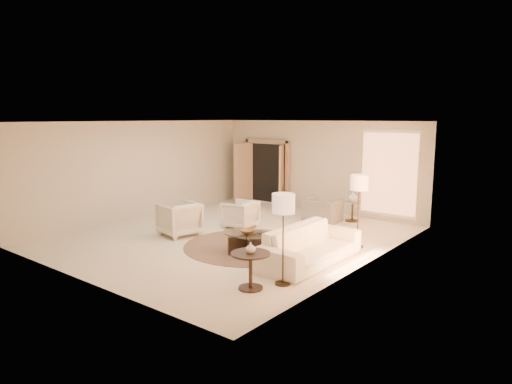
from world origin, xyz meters
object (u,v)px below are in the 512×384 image
Objects in this scene: armchair_right at (179,217)px; side_vase at (353,197)px; floor_lamp_far at (283,208)px; floor_lamp_near at (359,186)px; armchair_left at (240,213)px; accent_chair at (322,206)px; coffee_table at (248,241)px; end_table at (251,264)px; sofa at (310,245)px; side_table at (352,209)px; end_vase at (251,248)px; bowl at (248,231)px.

side_vase is at bearing 158.82° from armchair_right.
floor_lamp_near is at bearing 90.20° from floor_lamp_far.
floor_lamp_near reaches higher than armchair_right.
armchair_right is (-0.69, -1.52, 0.05)m from armchair_left.
accent_chair is 3.65m from coffee_table.
accent_chair reaches higher than end_table.
floor_lamp_far is at bearing 109.98° from accent_chair.
floor_lamp_far is (0.26, -1.33, 1.01)m from sofa.
side_vase is at bearing 0.00° from side_table.
armchair_left is at bearing -127.77° from side_vase.
sofa is at bearing 104.31° from armchair_right.
accent_chair is 1.47× the size of end_table.
side_vase is at bearing 118.97° from floor_lamp_near.
coffee_table is 2.06× the size of end_table.
sofa is 2.81× the size of armchair_right.
side_table is 0.36m from side_vase.
side_vase reaches higher than coffee_table.
accent_chair is 0.87m from side_table.
end_vase is (-0.31, -0.51, -0.65)m from floor_lamp_far.
floor_lamp_far reaches higher than side_vase.
side_table is at bearing -142.37° from accent_chair.
armchair_right is 4.44m from floor_lamp_near.
side_vase reaches higher than end_table.
armchair_right reaches higher than bowl.
armchair_right is 4.24m from floor_lamp_far.
armchair_left reaches higher than coffee_table.
side_vase is (0.38, 4.20, 0.43)m from coffee_table.
side_table is 2.85m from floor_lamp_near.
floor_lamp_far is (1.67, -1.07, 1.10)m from coffee_table.
sofa is 4.08m from side_vase.
armchair_right is 4.88m from side_table.
side_vase is at bearing 136.01° from armchair_left.
coffee_table is 0.86× the size of floor_lamp_far.
accent_chair is 2.79m from floor_lamp_near.
bowl is at bearing -131.53° from floor_lamp_near.
floor_lamp_far reaches higher than side_table.
floor_lamp_far is (0.01, -2.95, -0.03)m from floor_lamp_near.
armchair_right is 4.05m from accent_chair.
end_vase reaches higher than sofa.
floor_lamp_far is (1.29, -5.26, 1.03)m from side_table.
bowl is at bearing 99.14° from armchair_right.
end_table is at bearing -49.25° from bowl.
floor_lamp_near is (1.66, 1.88, 1.13)m from coffee_table.
armchair_right reaches higher than side_table.
armchair_right is 4.03m from end_table.
floor_lamp_far reaches higher than end_table.
armchair_right is 4.04m from end_vase.
coffee_table is at bearing -95.20° from side_table.
sofa is at bearing 88.25° from end_table.
end_table is at bearing -94.99° from floor_lamp_near.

